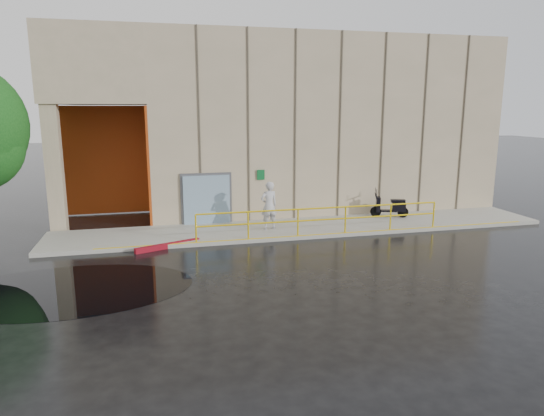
{
  "coord_description": "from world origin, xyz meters",
  "views": [
    {
      "loc": [
        -1.86,
        -13.76,
        4.88
      ],
      "look_at": [
        2.26,
        3.0,
        1.28
      ],
      "focal_mm": 32.0,
      "sensor_mm": 36.0,
      "label": 1
    }
  ],
  "objects": [
    {
      "name": "building",
      "position": [
        5.1,
        10.98,
        4.21
      ],
      "size": [
        20.0,
        10.17,
        8.0
      ],
      "color": "tan",
      "rests_on": "ground"
    },
    {
      "name": "scooter",
      "position": [
        8.11,
        5.14,
        0.88
      ],
      "size": [
        1.68,
        1.03,
        1.27
      ],
      "rotation": [
        0.0,
        0.0,
        -0.34
      ],
      "color": "black",
      "rests_on": "sidewalk"
    },
    {
      "name": "red_curb",
      "position": [
        -1.5,
        3.1,
        0.09
      ],
      "size": [
        2.3,
        1.05,
        0.18
      ],
      "primitive_type": "cube",
      "rotation": [
        0.0,
        0.0,
        0.38
      ],
      "color": "maroon",
      "rests_on": "ground"
    },
    {
      "name": "ground",
      "position": [
        0.0,
        0.0,
        0.0
      ],
      "size": [
        120.0,
        120.0,
        0.0
      ],
      "primitive_type": "plane",
      "color": "black",
      "rests_on": "ground"
    },
    {
      "name": "guardrail",
      "position": [
        4.25,
        3.15,
        0.68
      ],
      "size": [
        9.56,
        0.06,
        1.03
      ],
      "color": "#E0BA0B",
      "rests_on": "sidewalk"
    },
    {
      "name": "person",
      "position": [
        2.47,
        4.36,
        1.1
      ],
      "size": [
        0.77,
        0.58,
        1.9
      ],
      "primitive_type": "imported",
      "rotation": [
        0.0,
        0.0,
        3.33
      ],
      "color": "#BAB9BE",
      "rests_on": "sidewalk"
    },
    {
      "name": "puddle",
      "position": [
        -4.3,
        -0.32,
        0.0
      ],
      "size": [
        6.79,
        4.24,
        0.01
      ],
      "primitive_type": "cube",
      "rotation": [
        0.0,
        0.0,
        -0.02
      ],
      "color": "black",
      "rests_on": "ground"
    },
    {
      "name": "sidewalk",
      "position": [
        4.0,
        4.5,
        0.07
      ],
      "size": [
        20.0,
        3.0,
        0.15
      ],
      "primitive_type": "cube",
      "color": "gray",
      "rests_on": "ground"
    }
  ]
}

